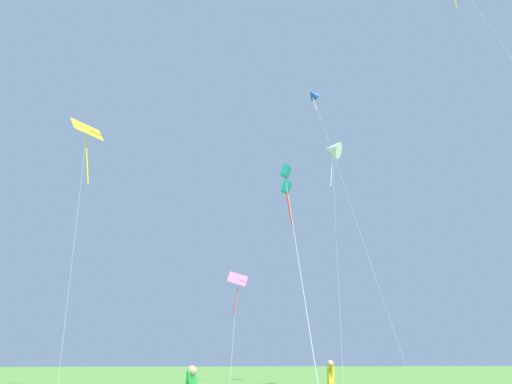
# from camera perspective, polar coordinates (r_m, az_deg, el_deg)

# --- Properties ---
(kite_teal_box) EXTENTS (2.73, 11.57, 7.89)m
(kite_teal_box) POSITION_cam_1_polar(r_m,az_deg,el_deg) (17.61, 3.18, 1.04)
(kite_teal_box) COLOR teal
(kite_teal_box) RESTS_ON ground_plane
(kite_yellow_diamond) EXTENTS (2.38, 8.73, 17.86)m
(kite_yellow_diamond) POSITION_cam_1_polar(r_m,az_deg,el_deg) (39.32, -17.24, 4.94)
(kite_yellow_diamond) COLOR yellow
(kite_yellow_diamond) RESTS_ON ground_plane
(kite_pink_low) EXTENTS (2.61, 9.85, 7.10)m
(kite_pink_low) POSITION_cam_1_polar(r_m,az_deg,el_deg) (33.73, -2.01, -9.81)
(kite_pink_low) COLOR pink
(kite_pink_low) RESTS_ON ground_plane
(kite_blue_delta) EXTENTS (3.25, 9.93, 24.14)m
(kite_blue_delta) POSITION_cam_1_polar(r_m,az_deg,el_deg) (47.69, 5.95, 10.03)
(kite_blue_delta) COLOR blue
(kite_blue_delta) RESTS_ON ground_plane
(kite_white_distant) EXTENTS (4.82, 11.41, 20.82)m
(kite_white_distant) POSITION_cam_1_polar(r_m,az_deg,el_deg) (49.61, 7.95, 4.38)
(kite_white_distant) COLOR white
(kite_white_distant) RESTS_ON ground_plane
(person_near_tree) EXTENTS (0.24, 0.57, 1.77)m
(person_near_tree) POSITION_cam_1_polar(r_m,az_deg,el_deg) (20.38, 7.82, -18.95)
(person_near_tree) COLOR gray
(person_near_tree) RESTS_ON ground_plane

